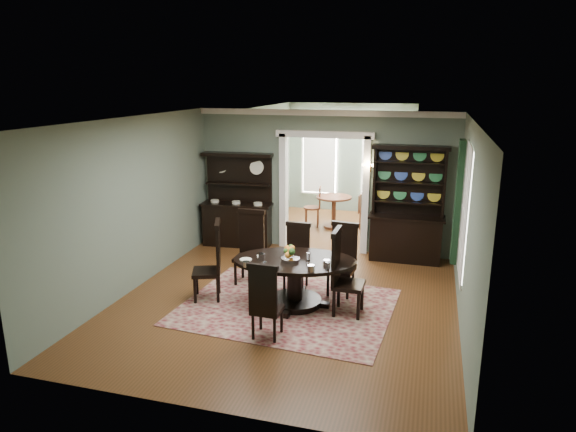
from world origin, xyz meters
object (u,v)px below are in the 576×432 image
at_px(dining_table, 295,273).
at_px(sideboard, 238,213).
at_px(parlor_table, 334,207).
at_px(welsh_dresser, 407,220).

height_order(dining_table, sideboard, sideboard).
bearing_deg(sideboard, parlor_table, 42.05).
distance_m(sideboard, welsh_dresser, 3.68).
bearing_deg(parlor_table, dining_table, -86.92).
height_order(welsh_dresser, parlor_table, welsh_dresser).
distance_m(sideboard, parlor_table, 2.64).
xyz_separation_m(dining_table, welsh_dresser, (1.61, 2.75, 0.30)).
xyz_separation_m(welsh_dresser, parlor_table, (-1.86, 1.93, -0.32)).
height_order(dining_table, welsh_dresser, welsh_dresser).
bearing_deg(dining_table, parlor_table, 83.72).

